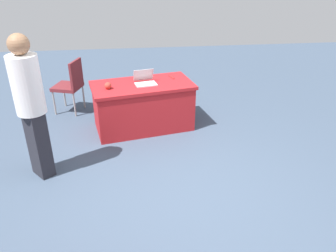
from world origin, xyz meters
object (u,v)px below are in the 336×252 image
object	(u,v)px
person_attendee_standing	(30,102)
table_foreground	(143,106)
scissors_red	(172,77)
yarn_ball	(108,86)
chair_near_front	(71,83)
laptop_silver	(145,81)

from	to	relation	value
person_attendee_standing	table_foreground	bearing A→B (deg)	90.42
person_attendee_standing	scissors_red	distance (m)	2.33
person_attendee_standing	yarn_ball	bearing A→B (deg)	99.68
table_foreground	yarn_ball	size ratio (longest dim) A/B	16.35
yarn_ball	chair_near_front	bearing A→B (deg)	-53.14
person_attendee_standing	scissors_red	bearing A→B (deg)	87.10
laptop_silver	yarn_ball	size ratio (longest dim) A/B	3.58
laptop_silver	person_attendee_standing	bearing A→B (deg)	28.43
person_attendee_standing	scissors_red	size ratio (longest dim) A/B	9.95
chair_near_front	table_foreground	bearing A→B (deg)	-104.40
laptop_silver	yarn_ball	bearing A→B (deg)	5.02
yarn_ball	person_attendee_standing	bearing A→B (deg)	49.93
table_foreground	scissors_red	bearing A→B (deg)	-153.39
chair_near_front	scissors_red	world-z (taller)	chair_near_front
table_foreground	person_attendee_standing	size ratio (longest dim) A/B	0.94
chair_near_front	person_attendee_standing	bearing A→B (deg)	-166.05
chair_near_front	laptop_silver	bearing A→B (deg)	-103.50
person_attendee_standing	scissors_red	xyz separation A→B (m)	(-1.85, -1.41, -0.25)
table_foreground	yarn_ball	distance (m)	0.69
table_foreground	chair_near_front	xyz separation A→B (m)	(1.21, -0.77, 0.16)
table_foreground	person_attendee_standing	bearing A→B (deg)	40.67
table_foreground	chair_near_front	size ratio (longest dim) A/B	1.78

